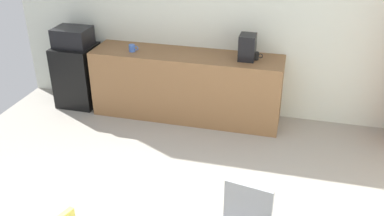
# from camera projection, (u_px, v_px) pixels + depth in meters

# --- Properties ---
(wall_back) EXTENTS (6.00, 0.10, 2.60)m
(wall_back) POSITION_uv_depth(u_px,v_px,m) (229.00, 19.00, 5.46)
(wall_back) COLOR silver
(wall_back) RESTS_ON ground_plane
(counter_block) EXTENTS (2.51, 0.60, 0.90)m
(counter_block) POSITION_uv_depth(u_px,v_px,m) (186.00, 86.00, 5.65)
(counter_block) COLOR brown
(counter_block) RESTS_ON ground_plane
(mini_fridge) EXTENTS (0.54, 0.54, 0.87)m
(mini_fridge) POSITION_uv_depth(u_px,v_px,m) (78.00, 75.00, 6.02)
(mini_fridge) COLOR black
(mini_fridge) RESTS_ON ground_plane
(microwave) EXTENTS (0.48, 0.38, 0.26)m
(microwave) POSITION_uv_depth(u_px,v_px,m) (73.00, 37.00, 5.76)
(microwave) COLOR black
(microwave) RESTS_ON mini_fridge
(mug_white) EXTENTS (0.13, 0.08, 0.09)m
(mug_white) POSITION_uv_depth(u_px,v_px,m) (256.00, 56.00, 5.25)
(mug_white) COLOR black
(mug_white) RESTS_ON counter_block
(mug_green) EXTENTS (0.13, 0.08, 0.09)m
(mug_green) POSITION_uv_depth(u_px,v_px,m) (132.00, 48.00, 5.51)
(mug_green) COLOR #3F66BF
(mug_green) RESTS_ON counter_block
(coffee_maker) EXTENTS (0.20, 0.24, 0.32)m
(coffee_maker) POSITION_uv_depth(u_px,v_px,m) (247.00, 47.00, 5.20)
(coffee_maker) COLOR black
(coffee_maker) RESTS_ON counter_block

